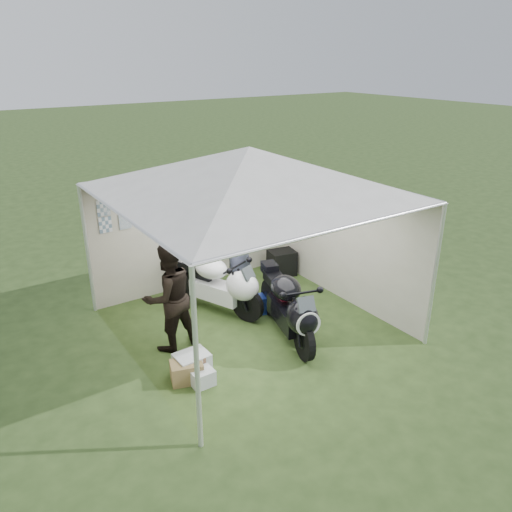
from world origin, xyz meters
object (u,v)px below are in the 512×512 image
Objects in this scene: person_blue_jacket at (237,246)px; equipment_box at (282,263)px; paddock_stand at (269,303)px; crate_1 at (191,364)px; crate_0 at (192,364)px; canopy_tent at (248,175)px; motorcycle_black at (289,306)px; person_dark_jacket at (169,297)px; motorcycle_white at (219,283)px; crate_3 at (187,372)px; crate_2 at (202,377)px.

person_blue_jacket is 3.83× the size of equipment_box.
crate_1 is at bearing -155.57° from paddock_stand.
equipment_box is at bearing 33.41° from crate_0.
canopy_tent is 2.76× the size of motorcycle_black.
canopy_tent is at bearing 15.03° from person_blue_jacket.
person_dark_jacket is 5.04× the size of crate_1.
person_dark_jacket is at bearing 169.62° from motorcycle_black.
motorcycle_white is 5.67× the size of crate_1.
paddock_stand is 1.62m from equipment_box.
motorcycle_white reaches higher than crate_1.
crate_3 is at bearing -146.32° from equipment_box.
motorcycle_black is 1.82m from person_blue_jacket.
crate_1 reaches higher than crate_2.
paddock_stand is 2.35m from crate_2.
motorcycle_white is 0.97× the size of person_blue_jacket.
crate_1 is (-1.75, 0.01, -0.42)m from motorcycle_black.
motorcycle_white is 1.36m from person_dark_jacket.
person_blue_jacket is 4.55× the size of crate_3.
motorcycle_black is 1.92m from crate_3.
canopy_tent is at bearing 25.97° from crate_0.
crate_2 is (-0.07, -1.14, -0.74)m from person_dark_jacket.
motorcycle_white is 0.96m from paddock_stand.
equipment_box is at bearing 71.73° from motorcycle_black.
crate_1 is (-1.27, -1.39, -0.41)m from motorcycle_white.
crate_3 is at bearing 72.65° from person_dark_jacket.
crate_0 is at bearing -155.29° from paddock_stand.
person_blue_jacket is 2.70m from crate_0.
crate_1 is 0.17m from crate_3.
motorcycle_white is 4.12× the size of crate_0.
canopy_tent reaches higher than crate_3.
crate_2 is at bearing -91.74° from crate_0.
person_dark_jacket is at bearing 86.44° from crate_2.
canopy_tent reaches higher than motorcycle_black.
equipment_box is at bearing 33.68° from crate_3.
crate_1 reaches higher than crate_3.
person_blue_jacket is 4.27× the size of crate_0.
person_blue_jacket is at bearing 101.39° from motorcycle_black.
motorcycle_white is 3.70× the size of equipment_box.
motorcycle_black is at bearing -105.77° from paddock_stand.
motorcycle_white is 4.40× the size of crate_3.
canopy_tent is 2.83× the size of person_blue_jacket.
equipment_box is (1.39, 2.06, -0.31)m from motorcycle_black.
canopy_tent is at bearing 35.24° from crate_2.
crate_0 is at bearing 80.75° from person_dark_jacket.
crate_3 reaches higher than crate_2.
person_blue_jacket is (0.14, 1.76, 0.42)m from motorcycle_black.
motorcycle_black reaches higher than crate_2.
motorcycle_black is 1.88m from person_dark_jacket.
crate_3 is at bearing -140.92° from crate_0.
equipment_box is at bearing 45.26° from paddock_stand.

